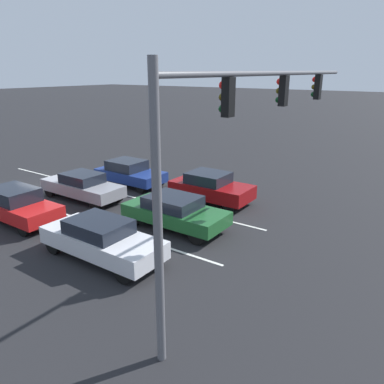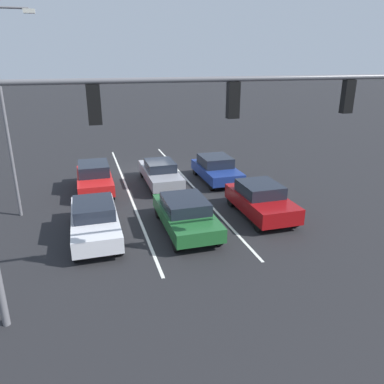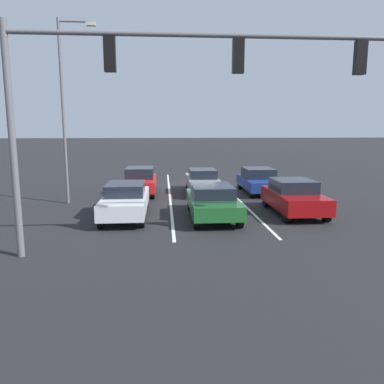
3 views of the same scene
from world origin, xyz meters
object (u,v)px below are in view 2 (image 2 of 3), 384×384
at_px(car_red_rightlane_second, 94,177).
at_px(street_lamp_right_shoulder, 7,104).
at_px(car_darkgreen_midlane_front, 186,213).
at_px(car_gray_midlane_second, 160,173).
at_px(car_silver_rightlane_front, 95,219).
at_px(car_maroon_leftlane_front, 261,200).
at_px(car_navy_leftlane_second, 216,169).
at_px(traffic_signal_gantry, 151,129).

relative_size(car_red_rightlane_second, street_lamp_right_shoulder, 0.49).
distance_m(car_darkgreen_midlane_front, car_gray_midlane_second, 6.14).
relative_size(car_silver_rightlane_front, car_maroon_leftlane_front, 1.14).
distance_m(car_navy_leftlane_second, street_lamp_right_shoulder, 11.33).
bearing_deg(street_lamp_right_shoulder, car_gray_midlane_second, -160.02).
xyz_separation_m(car_darkgreen_midlane_front, street_lamp_right_shoulder, (6.70, -3.63, 4.28)).
height_order(car_silver_rightlane_front, car_darkgreen_midlane_front, car_silver_rightlane_front).
height_order(car_silver_rightlane_front, street_lamp_right_shoulder, street_lamp_right_shoulder).
xyz_separation_m(car_silver_rightlane_front, car_red_rightlane_second, (-0.26, -5.69, 0.03)).
relative_size(car_silver_rightlane_front, car_navy_leftlane_second, 1.15).
bearing_deg(car_darkgreen_midlane_front, car_silver_rightlane_front, -7.01).
distance_m(car_darkgreen_midlane_front, car_red_rightlane_second, 7.02).
relative_size(car_darkgreen_midlane_front, car_maroon_leftlane_front, 1.09).
relative_size(car_silver_rightlane_front, car_darkgreen_midlane_front, 1.05).
bearing_deg(street_lamp_right_shoulder, car_navy_leftlane_second, -167.04).
bearing_deg(car_navy_leftlane_second, car_darkgreen_midlane_front, 59.46).
bearing_deg(car_gray_midlane_second, car_maroon_leftlane_front, 121.71).
height_order(car_maroon_leftlane_front, car_navy_leftlane_second, car_maroon_leftlane_front).
xyz_separation_m(car_gray_midlane_second, street_lamp_right_shoulder, (6.91, 2.51, 4.29)).
height_order(car_navy_leftlane_second, street_lamp_right_shoulder, street_lamp_right_shoulder).
bearing_deg(car_red_rightlane_second, car_maroon_leftlane_front, 141.58).
relative_size(car_darkgreen_midlane_front, traffic_signal_gantry, 0.36).
bearing_deg(car_maroon_leftlane_front, traffic_signal_gantry, 39.98).
distance_m(car_navy_leftlane_second, traffic_signal_gantry, 12.57).
bearing_deg(street_lamp_right_shoulder, car_darkgreen_midlane_front, 151.56).
relative_size(car_navy_leftlane_second, car_gray_midlane_second, 0.88).
distance_m(car_silver_rightlane_front, street_lamp_right_shoulder, 6.13).
relative_size(car_maroon_leftlane_front, traffic_signal_gantry, 0.33).
bearing_deg(car_red_rightlane_second, traffic_signal_gantry, 96.98).
height_order(car_gray_midlane_second, street_lamp_right_shoulder, street_lamp_right_shoulder).
relative_size(traffic_signal_gantry, street_lamp_right_shoulder, 1.41).
bearing_deg(street_lamp_right_shoulder, car_silver_rightlane_front, 133.68).
height_order(car_gray_midlane_second, traffic_signal_gantry, traffic_signal_gantry).
distance_m(car_silver_rightlane_front, car_navy_leftlane_second, 9.07).
distance_m(car_red_rightlane_second, street_lamp_right_shoulder, 5.93).
distance_m(car_gray_midlane_second, traffic_signal_gantry, 11.62).
xyz_separation_m(car_red_rightlane_second, traffic_signal_gantry, (-1.29, 10.50, 4.33)).
bearing_deg(car_gray_midlane_second, car_red_rightlane_second, -0.00).
bearing_deg(car_maroon_leftlane_front, car_red_rightlane_second, -38.42).
height_order(car_silver_rightlane_front, car_navy_leftlane_second, car_silver_rightlane_front).
xyz_separation_m(traffic_signal_gantry, street_lamp_right_shoulder, (4.58, -7.99, -0.09)).
distance_m(car_red_rightlane_second, traffic_signal_gantry, 11.43).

